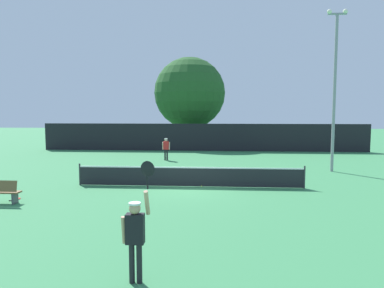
{
  "coord_description": "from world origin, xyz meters",
  "views": [
    {
      "loc": [
        1.3,
        -16.82,
        3.61
      ],
      "look_at": [
        -0.12,
        3.29,
        1.77
      ],
      "focal_mm": 33.21,
      "sensor_mm": 36.0,
      "label": 1
    }
  ],
  "objects": [
    {
      "name": "tennis_ball",
      "position": [
        0.58,
        0.01,
        0.03
      ],
      "size": [
        0.07,
        0.07,
        0.07
      ],
      "primitive_type": "sphere",
      "color": "#CCE033",
      "rests_on": "ground"
    },
    {
      "name": "spare_racket",
      "position": [
        -6.96,
        -2.98,
        0.02
      ],
      "size": [
        0.28,
        0.52,
        0.04
      ],
      "color": "black",
      "rests_on": "ground"
    },
    {
      "name": "parked_car_near",
      "position": [
        6.4,
        24.28,
        0.78
      ],
      "size": [
        2.2,
        4.33,
        1.69
      ],
      "rotation": [
        0.0,
        0.0,
        -0.07
      ],
      "color": "navy",
      "rests_on": "ground"
    },
    {
      "name": "large_tree",
      "position": [
        -1.61,
        20.91,
        5.57
      ],
      "size": [
        7.48,
        7.48,
        9.31
      ],
      "color": "brown",
      "rests_on": "ground"
    },
    {
      "name": "player_serving",
      "position": [
        -0.38,
        -9.69,
        1.15
      ],
      "size": [
        0.68,
        0.4,
        2.59
      ],
      "color": "black",
      "rests_on": "ground"
    },
    {
      "name": "tennis_net",
      "position": [
        0.0,
        0.0,
        0.51
      ],
      "size": [
        10.93,
        0.08,
        1.07
      ],
      "color": "#232328",
      "rests_on": "ground"
    },
    {
      "name": "light_pole",
      "position": [
        8.26,
        5.01,
        5.36
      ],
      "size": [
        1.18,
        0.28,
        9.57
      ],
      "color": "gray",
      "rests_on": "ground"
    },
    {
      "name": "perimeter_fence",
      "position": [
        0.0,
        15.69,
        1.25
      ],
      "size": [
        29.87,
        0.12,
        2.51
      ],
      "primitive_type": "cube",
      "color": "black",
      "rests_on": "ground"
    },
    {
      "name": "ground_plane",
      "position": [
        0.0,
        0.0,
        0.0
      ],
      "size": [
        120.0,
        120.0,
        0.0
      ],
      "primitive_type": "plane",
      "color": "#387F4C"
    },
    {
      "name": "player_receiving",
      "position": [
        -2.47,
        9.19,
        1.0
      ],
      "size": [
        0.57,
        0.24,
        1.63
      ],
      "rotation": [
        0.0,
        0.0,
        3.14
      ],
      "color": "red",
      "rests_on": "ground"
    }
  ]
}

